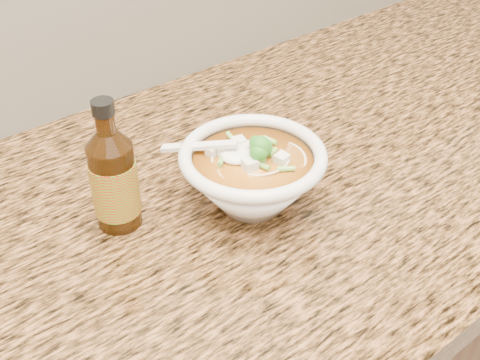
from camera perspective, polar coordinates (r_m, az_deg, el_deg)
counter_slab at (r=0.74m, az=-15.34°, el=-8.56°), size 4.00×0.68×0.04m
soup_bowl at (r=0.75m, az=1.19°, el=0.32°), size 0.18×0.19×0.10m
hot_sauce_bottle at (r=0.72m, az=-11.86°, el=-0.01°), size 0.06×0.06×0.17m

